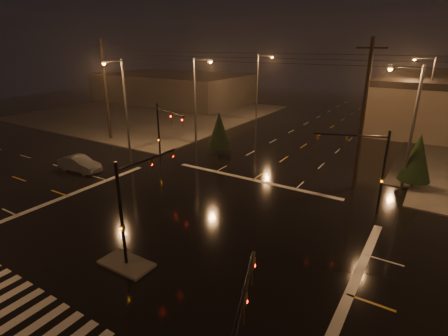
# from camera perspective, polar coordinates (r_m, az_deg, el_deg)

# --- Properties ---
(ground) EXTENTS (140.00, 140.00, 0.00)m
(ground) POSITION_cam_1_polar(r_m,az_deg,el_deg) (23.05, -8.24, -10.50)
(ground) COLOR black
(ground) RESTS_ON ground
(sidewalk_nw) EXTENTS (36.00, 36.00, 0.12)m
(sidewalk_nw) POSITION_cam_1_polar(r_m,az_deg,el_deg) (63.41, -11.71, 8.88)
(sidewalk_nw) COLOR #44423D
(sidewalk_nw) RESTS_ON ground
(median_island) EXTENTS (3.00, 1.60, 0.15)m
(median_island) POSITION_cam_1_polar(r_m,az_deg,el_deg) (20.64, -15.62, -14.80)
(median_island) COLOR #44423D
(median_island) RESTS_ON ground
(crosswalk) EXTENTS (15.00, 2.60, 0.01)m
(crosswalk) POSITION_cam_1_polar(r_m,az_deg,el_deg) (18.52, -27.77, -21.43)
(crosswalk) COLOR beige
(crosswalk) RESTS_ON ground
(stop_bar_far) EXTENTS (16.00, 0.50, 0.01)m
(stop_bar_far) POSITION_cam_1_polar(r_m,az_deg,el_deg) (31.33, 4.76, -1.93)
(stop_bar_far) COLOR beige
(stop_bar_far) RESTS_ON ground
(commercial_block) EXTENTS (30.00, 18.00, 5.60)m
(commercial_block) POSITION_cam_1_polar(r_m,az_deg,el_deg) (75.14, -8.30, 12.83)
(commercial_block) COLOR #423C3A
(commercial_block) RESTS_ON ground
(signal_mast_median) EXTENTS (0.25, 4.59, 6.00)m
(signal_mast_median) POSITION_cam_1_polar(r_m,az_deg,el_deg) (19.41, -14.61, -4.56)
(signal_mast_median) COLOR black
(signal_mast_median) RESTS_ON ground
(signal_mast_ne) EXTENTS (4.84, 1.86, 6.00)m
(signal_mast_ne) POSITION_cam_1_polar(r_m,az_deg,el_deg) (26.53, 22.59, 1.21)
(signal_mast_ne) COLOR black
(signal_mast_ne) RESTS_ON ground
(signal_mast_nw) EXTENTS (4.84, 1.86, 6.00)m
(signal_mast_nw) POSITION_cam_1_polar(r_m,az_deg,el_deg) (34.73, -9.86, 6.55)
(signal_mast_nw) COLOR black
(signal_mast_nw) RESTS_ON ground
(streetlight_1) EXTENTS (2.77, 0.32, 10.00)m
(streetlight_1) POSITION_cam_1_polar(r_m,az_deg,el_deg) (41.41, -4.46, 11.70)
(streetlight_1) COLOR #38383A
(streetlight_1) RESTS_ON ground
(streetlight_2) EXTENTS (2.77, 0.32, 10.00)m
(streetlight_2) POSITION_cam_1_polar(r_m,az_deg,el_deg) (55.01, 5.74, 13.63)
(streetlight_2) COLOR #38383A
(streetlight_2) RESTS_ON ground
(streetlight_3) EXTENTS (2.77, 0.32, 10.00)m
(streetlight_3) POSITION_cam_1_polar(r_m,az_deg,el_deg) (31.55, 28.05, 6.96)
(streetlight_3) COLOR #38383A
(streetlight_3) RESTS_ON ground
(streetlight_4) EXTENTS (2.77, 0.32, 10.00)m
(streetlight_4) POSITION_cam_1_polar(r_m,az_deg,el_deg) (51.33, 30.19, 10.70)
(streetlight_4) COLOR #38383A
(streetlight_4) RESTS_ON ground
(streetlight_5) EXTENTS (0.32, 2.77, 10.00)m
(streetlight_5) POSITION_cam_1_polar(r_m,az_deg,el_deg) (39.63, -16.18, 10.64)
(streetlight_5) COLOR #38383A
(streetlight_5) RESTS_ON ground
(utility_pole_0) EXTENTS (2.20, 0.32, 12.00)m
(utility_pole_0) POSITION_cam_1_polar(r_m,az_deg,el_deg) (45.92, -18.75, 11.94)
(utility_pole_0) COLOR black
(utility_pole_0) RESTS_ON ground
(utility_pole_1) EXTENTS (2.20, 0.32, 12.00)m
(utility_pole_1) POSITION_cam_1_polar(r_m,az_deg,el_deg) (29.92, 21.73, 7.94)
(utility_pole_1) COLOR black
(utility_pole_1) RESTS_ON ground
(conifer_0) EXTENTS (2.56, 2.56, 4.70)m
(conifer_0) POSITION_cam_1_polar(r_m,az_deg,el_deg) (32.73, 29.01, 1.53)
(conifer_0) COLOR black
(conifer_0) RESTS_ON ground
(conifer_3) EXTENTS (2.51, 2.51, 4.62)m
(conifer_3) POSITION_cam_1_polar(r_m,az_deg,el_deg) (38.14, -0.81, 6.26)
(conifer_3) COLOR black
(conifer_3) RESTS_ON ground
(car_crossing) EXTENTS (4.54, 1.85, 1.46)m
(car_crossing) POSITION_cam_1_polar(r_m,az_deg,el_deg) (35.85, -22.52, 0.64)
(car_crossing) COLOR slate
(car_crossing) RESTS_ON ground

